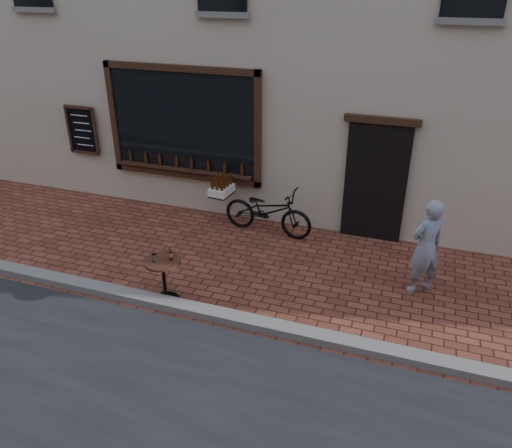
% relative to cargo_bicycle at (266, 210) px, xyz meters
% --- Properties ---
extents(ground, '(90.00, 90.00, 0.00)m').
position_rel_cargo_bicycle_xyz_m(ground, '(0.02, -2.99, -0.47)').
color(ground, '#5A2A1D').
rests_on(ground, ground).
extents(kerb, '(90.00, 0.25, 0.12)m').
position_rel_cargo_bicycle_xyz_m(kerb, '(0.02, -2.79, -0.41)').
color(kerb, slate).
rests_on(kerb, ground).
extents(cargo_bicycle, '(2.07, 0.77, 0.99)m').
position_rel_cargo_bicycle_xyz_m(cargo_bicycle, '(0.00, 0.00, 0.00)').
color(cargo_bicycle, black).
rests_on(cargo_bicycle, ground).
extents(bistro_table, '(0.55, 0.55, 0.95)m').
position_rel_cargo_bicycle_xyz_m(bistro_table, '(-0.75, -2.64, 0.03)').
color(bistro_table, black).
rests_on(bistro_table, ground).
extents(pedestrian, '(0.68, 0.65, 1.56)m').
position_rel_cargo_bicycle_xyz_m(pedestrian, '(2.90, -1.08, 0.31)').
color(pedestrian, gray).
rests_on(pedestrian, ground).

